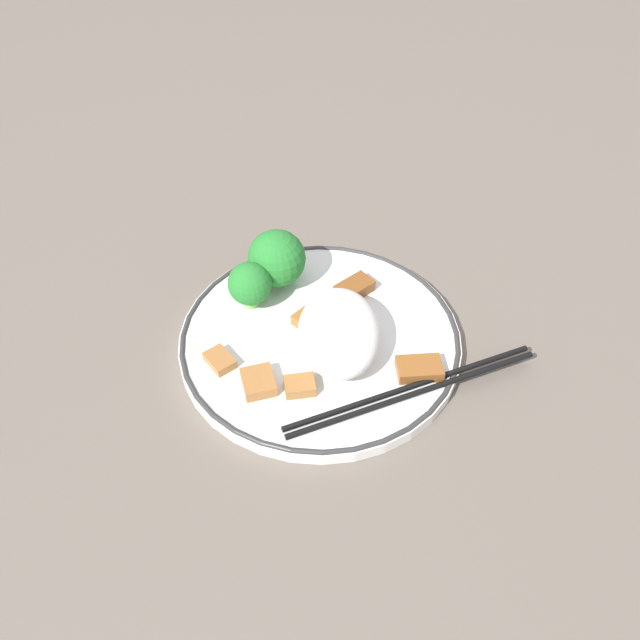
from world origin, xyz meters
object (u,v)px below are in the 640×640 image
Objects in this scene: plate at (320,338)px; broccoli_back_left at (277,259)px; chopsticks at (413,390)px; broccoli_back_center at (250,284)px.

broccoli_back_left is at bearing -150.59° from plate.
broccoli_back_left is 0.19m from chopsticks.
chopsticks reaches higher than plate.
plate is 4.34× the size of broccoli_back_left.
broccoli_back_left is 0.27× the size of chopsticks.
broccoli_back_left is 0.04m from broccoli_back_center.
plate is 0.09m from broccoli_back_center.
broccoli_back_center is 0.19m from chopsticks.
chopsticks is (0.14, 0.12, -0.03)m from broccoli_back_left.
chopsticks is at bearing 52.83° from broccoli_back_center.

